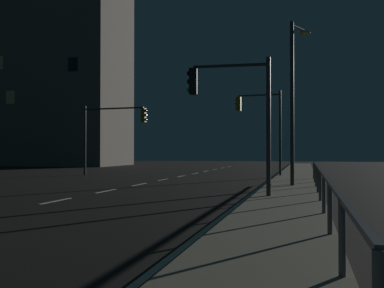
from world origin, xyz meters
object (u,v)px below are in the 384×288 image
(traffic_light_mid_right, at_px, (113,125))
(street_lamp_corner, at_px, (294,88))
(traffic_light_near_right, at_px, (261,117))
(traffic_light_far_left, at_px, (231,100))
(building_distant, at_px, (31,78))

(traffic_light_mid_right, bearing_deg, street_lamp_corner, -32.16)
(traffic_light_near_right, bearing_deg, street_lamp_corner, -74.74)
(traffic_light_far_left, height_order, building_distant, building_distant)
(traffic_light_mid_right, height_order, traffic_light_far_left, traffic_light_far_left)
(traffic_light_near_right, xyz_separation_m, traffic_light_mid_right, (-10.16, -0.78, -0.44))
(traffic_light_near_right, bearing_deg, traffic_light_far_left, -88.79)
(street_lamp_corner, bearing_deg, traffic_light_near_right, 105.26)
(street_lamp_corner, xyz_separation_m, building_distant, (-32.58, 28.54, 6.17))
(traffic_light_near_right, height_order, traffic_light_far_left, traffic_light_near_right)
(traffic_light_near_right, bearing_deg, building_distant, 146.65)
(traffic_light_mid_right, distance_m, building_distant, 29.71)
(traffic_light_mid_right, bearing_deg, building_distant, 134.16)
(building_distant, bearing_deg, traffic_light_mid_right, -45.84)
(traffic_light_near_right, xyz_separation_m, traffic_light_far_left, (0.30, -14.18, -0.44))
(traffic_light_mid_right, bearing_deg, traffic_light_far_left, -52.04)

